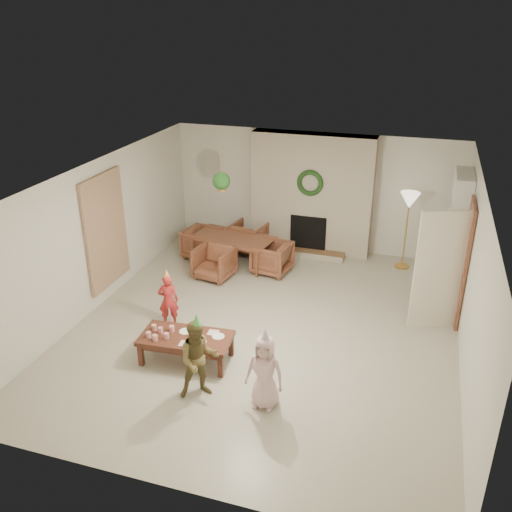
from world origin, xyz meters
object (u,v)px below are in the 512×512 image
at_px(dining_chair_left, 202,243).
at_px(child_red, 168,300).
at_px(child_plaid, 199,359).
at_px(dining_table, 232,251).
at_px(dining_chair_far, 248,237).
at_px(dining_chair_near, 214,263).
at_px(child_pink, 265,372).
at_px(dining_chair_right, 272,258).
at_px(coffee_table_top, 186,338).

distance_m(dining_chair_left, child_red, 2.71).
distance_m(child_red, child_plaid, 1.92).
bearing_deg(dining_chair_left, child_red, -159.53).
height_order(dining_table, dining_chair_left, dining_chair_left).
bearing_deg(dining_table, dining_chair_far, 90.00).
xyz_separation_m(dining_chair_near, child_plaid, (1.11, -3.35, 0.25)).
relative_size(child_plaid, child_pink, 1.08).
xyz_separation_m(dining_chair_right, coffee_table_top, (-0.38, -3.23, 0.06)).
height_order(dining_chair_right, coffee_table_top, dining_chair_right).
bearing_deg(child_pink, dining_chair_far, 113.61).
relative_size(dining_chair_far, child_red, 0.76).
height_order(dining_chair_near, dining_chair_far, same).
xyz_separation_m(dining_chair_far, dining_chair_right, (0.76, -0.85, 0.00)).
height_order(dining_chair_left, child_pink, child_pink).
height_order(child_plaid, child_pink, child_plaid).
bearing_deg(dining_chair_far, child_red, 94.17).
relative_size(dining_chair_left, child_pink, 0.67).
xyz_separation_m(dining_chair_near, dining_chair_left, (-0.58, 0.82, 0.00)).
xyz_separation_m(dining_chair_near, dining_chair_right, (0.99, 0.55, 0.00)).
bearing_deg(dining_table, child_pink, -55.34).
height_order(coffee_table_top, child_plaid, child_plaid).
bearing_deg(dining_chair_right, child_plaid, 11.18).
bearing_deg(dining_chair_right, dining_table, -90.00).
bearing_deg(child_red, coffee_table_top, 107.25).
height_order(child_red, child_plaid, child_plaid).
distance_m(dining_chair_far, child_plaid, 4.83).
xyz_separation_m(dining_chair_far, dining_chair_left, (-0.82, -0.58, 0.00)).
bearing_deg(child_pink, dining_chair_right, 107.66).
xyz_separation_m(dining_chair_left, child_pink, (2.58, -4.11, 0.20)).
distance_m(coffee_table_top, child_red, 1.08).
relative_size(dining_table, dining_chair_right, 2.34).
distance_m(coffee_table_top, child_pink, 1.52).
bearing_deg(child_red, dining_table, -116.03).
bearing_deg(child_plaid, dining_chair_far, 69.67).
relative_size(dining_table, coffee_table_top, 1.21).
height_order(dining_chair_near, child_pink, child_pink).
xyz_separation_m(dining_chair_near, child_pink, (1.99, -3.30, 0.20)).
bearing_deg(dining_chair_right, coffee_table_top, 2.80).
distance_m(dining_table, child_plaid, 4.18).
bearing_deg(dining_chair_near, child_plaid, -62.22).
distance_m(dining_table, dining_chair_near, 0.71).
bearing_deg(child_plaid, dining_chair_left, 81.33).
distance_m(dining_chair_near, dining_chair_left, 1.00).
xyz_separation_m(dining_table, child_red, (-0.18, -2.54, 0.17)).
bearing_deg(dining_chair_right, child_red, -14.39).
bearing_deg(dining_chair_near, child_red, -82.61).
height_order(coffee_table_top, child_red, child_red).
distance_m(dining_chair_left, dining_chair_right, 1.60).
relative_size(dining_chair_far, dining_chair_left, 1.00).
xyz_separation_m(dining_chair_near, dining_chair_far, (0.23, 1.40, 0.00)).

